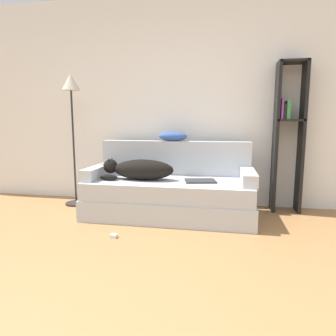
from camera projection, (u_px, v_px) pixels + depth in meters
name	position (u px, v px, depth m)	size (l,w,h in m)	color
wall_back	(181.00, 102.00, 3.93)	(7.71, 0.06, 2.70)	white
couch	(170.00, 198.00, 3.48)	(1.91, 0.88, 0.43)	#B2B7BC
couch_backrest	(175.00, 158.00, 3.77)	(1.87, 0.15, 0.42)	#B2B7BC
couch_arm_left	(98.00, 172.00, 3.59)	(0.15, 0.69, 0.13)	#B2B7BC
couch_arm_right	(248.00, 177.00, 3.27)	(0.15, 0.69, 0.13)	#B2B7BC
dog	(139.00, 169.00, 3.43)	(0.83, 0.30, 0.25)	black
laptop	(200.00, 181.00, 3.33)	(0.38, 0.31, 0.02)	#2D2D30
throw_pillow	(173.00, 136.00, 3.73)	(0.36, 0.20, 0.12)	#335199
bookshelf	(288.00, 131.00, 3.56)	(0.33, 0.26, 1.78)	black
floor_lamp	(72.00, 104.00, 3.80)	(0.28, 0.28, 1.69)	#232326
power_adapter	(114.00, 236.00, 2.83)	(0.06, 0.06, 0.03)	silver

